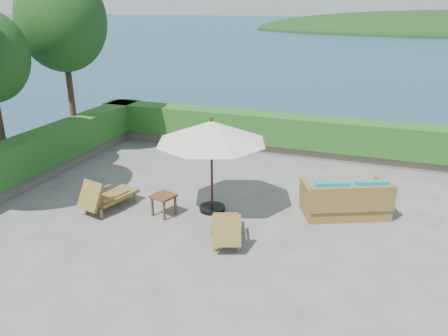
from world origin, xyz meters
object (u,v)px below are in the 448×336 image
(patio_umbrella, at_px, (211,132))
(lounge_right, at_px, (226,227))
(lounge_left, at_px, (106,196))
(side_table, at_px, (163,199))
(wicker_loveseat, at_px, (346,201))

(patio_umbrella, relative_size, lounge_right, 1.82)
(patio_umbrella, xyz_separation_m, lounge_left, (-2.52, -0.86, -1.67))
(lounge_left, bearing_deg, patio_umbrella, 32.66)
(lounge_left, distance_m, side_table, 1.52)
(patio_umbrella, relative_size, wicker_loveseat, 1.24)
(patio_umbrella, height_order, wicker_loveseat, patio_umbrella)
(patio_umbrella, height_order, side_table, patio_umbrella)
(side_table, bearing_deg, wicker_loveseat, 19.85)
(patio_umbrella, xyz_separation_m, wicker_loveseat, (3.18, 0.87, -1.65))
(lounge_left, height_order, lounge_right, lounge_left)
(patio_umbrella, distance_m, lounge_left, 3.15)
(lounge_right, bearing_deg, side_table, 139.23)
(patio_umbrella, xyz_separation_m, side_table, (-1.02, -0.65, -1.60))
(lounge_right, bearing_deg, wicker_loveseat, 23.28)
(lounge_left, height_order, wicker_loveseat, wicker_loveseat)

